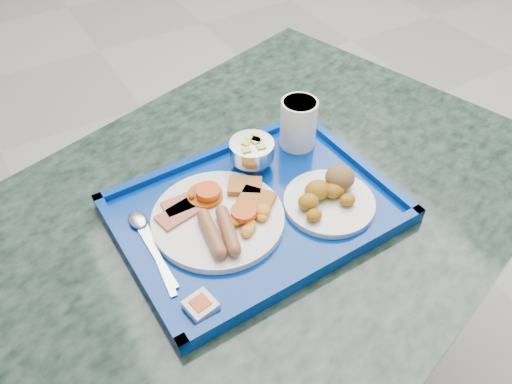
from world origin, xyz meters
TOP-DOWN VIEW (x-y plane):
  - floor at (0.00, 0.00)m, footprint 6.00×6.00m
  - table at (-0.92, -0.85)m, footprint 1.41×1.14m
  - tray at (-0.91, -0.86)m, footprint 0.50×0.38m
  - main_plate at (-0.98, -0.86)m, footprint 0.24×0.24m
  - bread_plate at (-0.79, -0.92)m, footprint 0.17×0.17m
  - fruit_bowl at (-0.86, -0.76)m, footprint 0.09×0.09m
  - juice_cup at (-0.74, -0.75)m, footprint 0.07×0.07m
  - spoon at (-1.11, -0.81)m, footprint 0.03×0.19m
  - knife at (-1.11, -0.88)m, footprint 0.03×0.16m
  - jam_packet at (-1.09, -1.00)m, footprint 0.05×0.05m

SIDE VIEW (x-z plane):
  - floor at x=0.00m, z-range 0.00..0.00m
  - table at x=-0.92m, z-range 0.19..0.95m
  - tray at x=-0.91m, z-range 0.76..0.79m
  - knife at x=-1.11m, z-range 0.78..0.79m
  - spoon at x=-1.11m, z-range 0.78..0.80m
  - jam_packet at x=-1.09m, z-range 0.78..0.80m
  - main_plate at x=-0.98m, z-range 0.78..0.82m
  - bread_plate at x=-0.79m, z-range 0.77..0.83m
  - fruit_bowl at x=-0.86m, z-range 0.79..0.85m
  - juice_cup at x=-0.74m, z-range 0.79..0.89m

